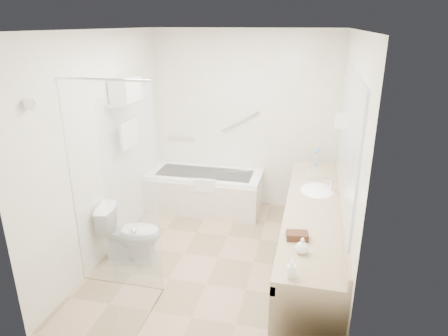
% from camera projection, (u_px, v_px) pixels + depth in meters
% --- Properties ---
extents(floor, '(3.20, 3.20, 0.00)m').
position_uv_depth(floor, '(218.00, 258.00, 4.62)').
color(floor, tan).
rests_on(floor, ground).
extents(ceiling, '(2.60, 3.20, 0.10)m').
position_uv_depth(ceiling, '(217.00, 30.00, 3.76)').
color(ceiling, silver).
rests_on(ceiling, wall_back).
extents(wall_back, '(2.60, 0.10, 2.50)m').
position_uv_depth(wall_back, '(245.00, 121.00, 5.66)').
color(wall_back, silver).
rests_on(wall_back, ground).
extents(wall_front, '(2.60, 0.10, 2.50)m').
position_uv_depth(wall_front, '(161.00, 226.00, 2.73)').
color(wall_front, silver).
rests_on(wall_front, ground).
extents(wall_left, '(0.10, 3.20, 2.50)m').
position_uv_depth(wall_left, '(105.00, 147.00, 4.47)').
color(wall_left, silver).
rests_on(wall_left, ground).
extents(wall_right, '(0.10, 3.20, 2.50)m').
position_uv_depth(wall_right, '(346.00, 165.00, 3.92)').
color(wall_right, silver).
rests_on(wall_right, ground).
extents(bathtub, '(1.60, 0.73, 0.59)m').
position_uv_depth(bathtub, '(205.00, 191.00, 5.77)').
color(bathtub, white).
rests_on(bathtub, floor).
extents(grab_bar_short, '(0.40, 0.03, 0.03)m').
position_uv_depth(grab_bar_short, '(181.00, 138.00, 5.92)').
color(grab_bar_short, silver).
rests_on(grab_bar_short, wall_back).
extents(grab_bar_long, '(0.53, 0.03, 0.33)m').
position_uv_depth(grab_bar_long, '(241.00, 121.00, 5.63)').
color(grab_bar_long, silver).
rests_on(grab_bar_long, wall_back).
extents(shower_enclosure, '(0.96, 0.91, 2.11)m').
position_uv_depth(shower_enclosure, '(124.00, 202.00, 3.54)').
color(shower_enclosure, silver).
rests_on(shower_enclosure, floor).
extents(towel_shelf, '(0.24, 0.55, 0.81)m').
position_uv_depth(towel_shelf, '(126.00, 97.00, 4.59)').
color(towel_shelf, silver).
rests_on(towel_shelf, wall_left).
extents(vanity_counter, '(0.55, 2.70, 0.95)m').
position_uv_depth(vanity_counter, '(312.00, 224.00, 4.05)').
color(vanity_counter, tan).
rests_on(vanity_counter, floor).
extents(sink, '(0.40, 0.52, 0.14)m').
position_uv_depth(sink, '(317.00, 193.00, 4.34)').
color(sink, white).
rests_on(sink, vanity_counter).
extents(faucet, '(0.03, 0.03, 0.14)m').
position_uv_depth(faucet, '(332.00, 184.00, 4.28)').
color(faucet, silver).
rests_on(faucet, vanity_counter).
extents(mirror, '(0.02, 2.00, 1.20)m').
position_uv_depth(mirror, '(349.00, 139.00, 3.68)').
color(mirror, '#ACB0B8').
rests_on(mirror, wall_right).
extents(hairdryer_unit, '(0.08, 0.10, 0.18)m').
position_uv_depth(hairdryer_unit, '(339.00, 120.00, 4.82)').
color(hairdryer_unit, white).
rests_on(hairdryer_unit, wall_right).
extents(toilet, '(0.74, 0.50, 0.67)m').
position_uv_depth(toilet, '(131.00, 234.00, 4.48)').
color(toilet, white).
rests_on(toilet, floor).
extents(amenity_basket, '(0.20, 0.15, 0.06)m').
position_uv_depth(amenity_basket, '(297.00, 236.00, 3.34)').
color(amenity_basket, '#452718').
rests_on(amenity_basket, vanity_counter).
extents(soap_bottle_a, '(0.09, 0.15, 0.06)m').
position_uv_depth(soap_bottle_a, '(291.00, 273.00, 2.85)').
color(soap_bottle_a, white).
rests_on(soap_bottle_a, vanity_counter).
extents(soap_bottle_b, '(0.15, 0.16, 0.10)m').
position_uv_depth(soap_bottle_b, '(302.00, 247.00, 3.13)').
color(soap_bottle_b, white).
rests_on(soap_bottle_b, vanity_counter).
extents(water_bottle_left, '(0.05, 0.05, 0.17)m').
position_uv_depth(water_bottle_left, '(315.00, 159.00, 5.10)').
color(water_bottle_left, silver).
rests_on(water_bottle_left, vanity_counter).
extents(water_bottle_mid, '(0.06, 0.06, 0.20)m').
position_uv_depth(water_bottle_mid, '(315.00, 173.00, 4.57)').
color(water_bottle_mid, silver).
rests_on(water_bottle_mid, vanity_counter).
extents(water_bottle_right, '(0.06, 0.06, 0.20)m').
position_uv_depth(water_bottle_right, '(318.00, 158.00, 5.08)').
color(water_bottle_right, silver).
rests_on(water_bottle_right, vanity_counter).
extents(drinking_glass_near, '(0.08, 0.08, 0.10)m').
position_uv_depth(drinking_glass_near, '(308.00, 175.00, 4.63)').
color(drinking_glass_near, silver).
rests_on(drinking_glass_near, vanity_counter).
extents(drinking_glass_far, '(0.08, 0.08, 0.09)m').
position_uv_depth(drinking_glass_far, '(303.00, 168.00, 4.86)').
color(drinking_glass_far, silver).
rests_on(drinking_glass_far, vanity_counter).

